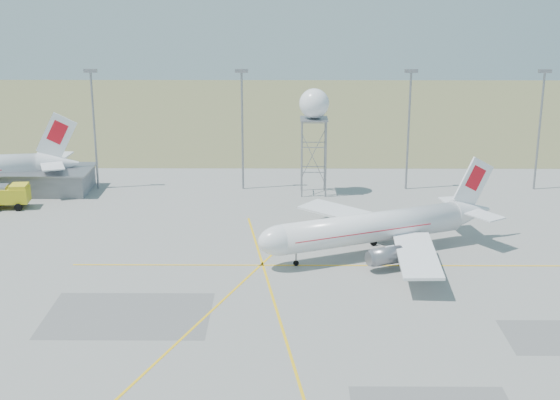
{
  "coord_description": "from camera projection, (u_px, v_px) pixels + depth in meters",
  "views": [
    {
      "loc": [
        -2.82,
        -63.07,
        36.64
      ],
      "look_at": [
        -3.48,
        40.0,
        5.74
      ],
      "focal_mm": 50.0,
      "sensor_mm": 36.0,
      "label": 1
    }
  ],
  "objects": [
    {
      "name": "building_grey",
      "position": [
        36.0,
        180.0,
        131.93
      ],
      "size": [
        19.0,
        10.0,
        3.9
      ],
      "color": "gray",
      "rests_on": "ground"
    },
    {
      "name": "airliner_main",
      "position": [
        375.0,
        228.0,
        102.77
      ],
      "size": [
        33.46,
        31.28,
        11.87
      ],
      "rotation": [
        0.0,
        0.0,
        3.54
      ],
      "color": "white",
      "rests_on": "ground"
    },
    {
      "name": "mast_c",
      "position": [
        409.0,
        120.0,
        130.56
      ],
      "size": [
        2.2,
        0.5,
        20.5
      ],
      "color": "gray",
      "rests_on": "ground"
    },
    {
      "name": "mast_d",
      "position": [
        540.0,
        120.0,
        130.43
      ],
      "size": [
        2.2,
        0.5,
        20.5
      ],
      "color": "gray",
      "rests_on": "ground"
    },
    {
      "name": "mast_b",
      "position": [
        242.0,
        119.0,
        130.74
      ],
      "size": [
        2.2,
        0.5,
        20.5
      ],
      "color": "gray",
      "rests_on": "ground"
    },
    {
      "name": "radar_tower",
      "position": [
        314.0,
        136.0,
        128.41
      ],
      "size": [
        4.9,
        4.9,
        17.74
      ],
      "color": "gray",
      "rests_on": "ground"
    },
    {
      "name": "mast_a",
      "position": [
        94.0,
        119.0,
        130.89
      ],
      "size": [
        2.2,
        0.5,
        20.5
      ],
      "color": "gray",
      "rests_on": "ground"
    },
    {
      "name": "grass_strip",
      "position": [
        296.0,
        112.0,
        205.02
      ],
      "size": [
        400.0,
        120.0,
        0.03
      ],
      "primitive_type": "cube",
      "color": "#536035",
      "rests_on": "ground"
    },
    {
      "name": "ground",
      "position": [
        315.0,
        386.0,
        70.92
      ],
      "size": [
        400.0,
        400.0,
        0.0
      ],
      "primitive_type": "plane",
      "color": "#9E9F9A",
      "rests_on": "ground"
    }
  ]
}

